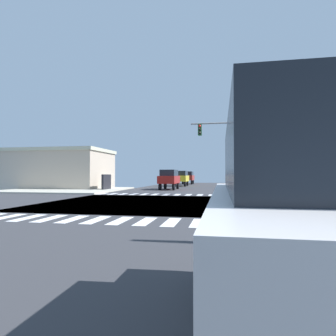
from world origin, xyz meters
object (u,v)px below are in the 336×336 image
Objects in this scene: suv_leading_3 at (315,214)px; bank_building at (49,169)px; suv_trailing_4 at (169,178)px; traffic_signal_mast at (238,138)px; street_lamp at (251,150)px; suv_crossing_1 at (181,177)px; suv_queued_2 at (188,177)px.

bank_building is at bearing 126.63° from suv_leading_3.
traffic_signal_mast is at bearing 132.91° from suv_trailing_4.
bank_building reaches higher than suv_trailing_4.
street_lamp is 0.51× the size of bank_building.
suv_crossing_1 is at bearing -90.00° from suv_trailing_4.
suv_queued_2 is (-10.00, 14.09, -3.66)m from street_lamp.
traffic_signal_mast is 14.05m from street_lamp.
traffic_signal_mast is 0.79× the size of street_lamp.
traffic_signal_mast reaches higher than suv_leading_3.
street_lamp is 1.85× the size of suv_trailing_4.
suv_crossing_1 is at bearing 99.66° from suv_leading_3.
suv_trailing_4 is at bearing -150.05° from street_lamp.
suv_leading_3 is (7.00, -50.57, 0.00)m from suv_queued_2.
suv_trailing_4 is (0.00, -19.85, 0.00)m from suv_queued_2.
suv_leading_3 is (-0.50, -22.65, -3.57)m from traffic_signal_mast.
suv_queued_2 is 1.00× the size of suv_leading_3.
street_lamp is 11.62m from suv_crossing_1.
traffic_signal_mast is 0.40× the size of bank_building.
street_lamp is at bearing 79.74° from traffic_signal_mast.
suv_crossing_1 is 41.73m from suv_leading_3.
suv_queued_2 is at bearing 97.88° from suv_leading_3.
suv_crossing_1 and suv_trailing_4 have the same top height.
bank_building is 15.54m from suv_trailing_4.
suv_leading_3 is at bearing 99.66° from suv_crossing_1.
traffic_signal_mast is 1.46× the size of suv_leading_3.
suv_trailing_4 is (-7.50, 8.07, -3.57)m from traffic_signal_mast.
street_lamp is 12.11m from suv_trailing_4.
suv_leading_3 is (7.00, -41.14, 0.00)m from suv_crossing_1.
street_lamp reaches higher than suv_leading_3.
traffic_signal_mast is 22.94m from suv_leading_3.
suv_leading_3 is at bearing -53.37° from bank_building.
street_lamp is at bearing -150.05° from suv_trailing_4.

